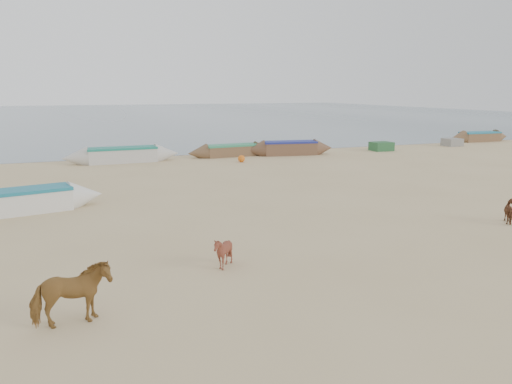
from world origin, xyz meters
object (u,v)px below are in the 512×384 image
at_px(cow_adult, 71,295).
at_px(calf_right, 512,212).
at_px(calf_front, 223,252).
at_px(near_canoe, 20,201).

bearing_deg(cow_adult, calf_right, -85.32).
distance_m(calf_front, calf_right, 10.52).
bearing_deg(cow_adult, calf_front, -67.57).
height_order(cow_adult, calf_right, cow_adult).
bearing_deg(near_canoe, calf_right, -37.87).
relative_size(cow_adult, calf_front, 1.73).
bearing_deg(calf_front, calf_right, 86.64).
distance_m(calf_right, near_canoe, 17.45).
height_order(calf_right, near_canoe, near_canoe).
distance_m(cow_adult, calf_front, 4.14).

